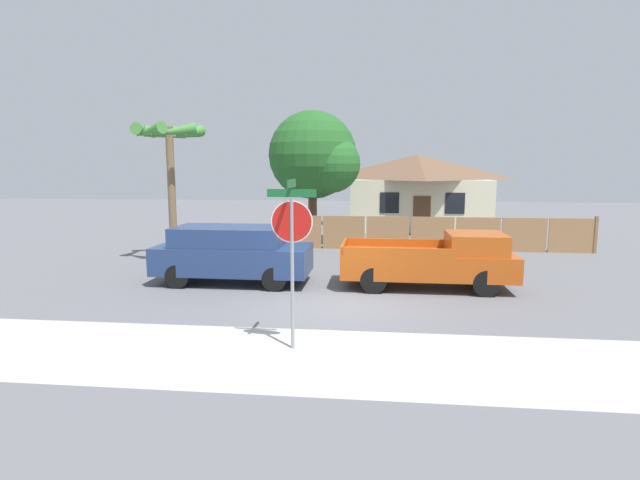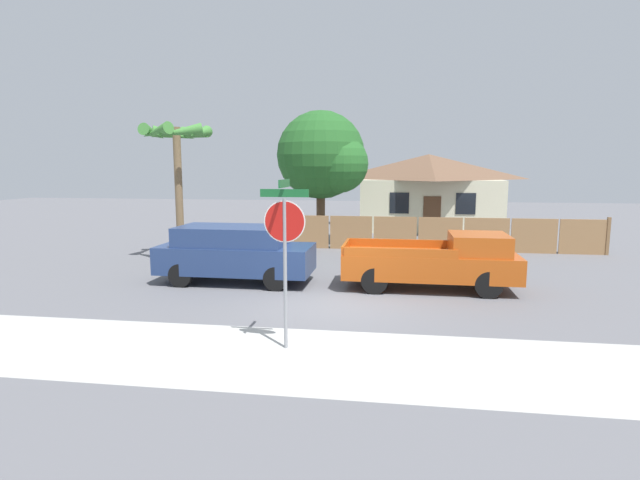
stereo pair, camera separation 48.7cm
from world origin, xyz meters
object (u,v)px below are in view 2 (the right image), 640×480
Objects in this scene: oak_tree at (325,157)px; stop_sign at (285,235)px; palm_tree at (177,144)px; orange_pickup at (437,262)px; house at (428,189)px; red_suv at (235,252)px.

stop_sign is at bearing -85.34° from oak_tree.
orange_pickup is (9.18, -3.17, -3.51)m from palm_tree.
house is 1.64× the size of orange_pickup.
stop_sign reaches higher than red_suv.
palm_tree is 1.09× the size of red_suv.
palm_tree is (-4.78, -5.05, 0.37)m from oak_tree.
palm_tree is 10.52m from stop_sign.
red_suv is 1.42× the size of stop_sign.
stop_sign is (1.10, -13.51, -1.72)m from oak_tree.
red_suv is 6.09m from stop_sign.
palm_tree is at bearing 161.56° from orange_pickup.
orange_pickup is at bearing 58.62° from stop_sign.
red_suv is at bearing -113.15° from house.
oak_tree reaches higher than stop_sign.
orange_pickup is at bearing 0.59° from red_suv.
orange_pickup is (4.41, -8.22, -3.14)m from oak_tree.
palm_tree is at bearing 125.37° from stop_sign.
palm_tree reaches higher than orange_pickup.
oak_tree is 1.20× the size of palm_tree.
stop_sign is at bearing -62.25° from red_suv.
palm_tree reaches higher than house.
house is 15.86m from orange_pickup.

